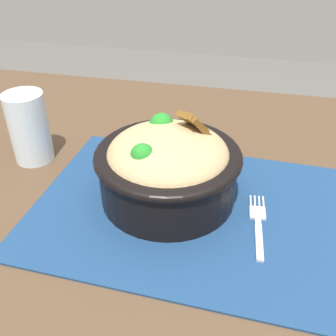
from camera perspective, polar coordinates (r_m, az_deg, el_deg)
The scene contains 5 objects.
table at distance 0.62m, azimuth 5.67°, elevation -9.44°, with size 1.27×0.85×0.76m.
placemat at distance 0.56m, azimuth 3.91°, elevation -6.12°, with size 0.45×0.32×0.00m, color navy.
bowl at distance 0.55m, azimuth -0.01°, elevation 0.43°, with size 0.24×0.24×0.13m.
fork at distance 0.55m, azimuth 12.96°, elevation -7.73°, with size 0.02×0.13×0.00m.
drinking_glass at distance 0.69m, azimuth -19.44°, elevation 4.98°, with size 0.06×0.06×0.12m.
Camera 1 is at (0.04, -0.45, 1.13)m, focal length 41.93 mm.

